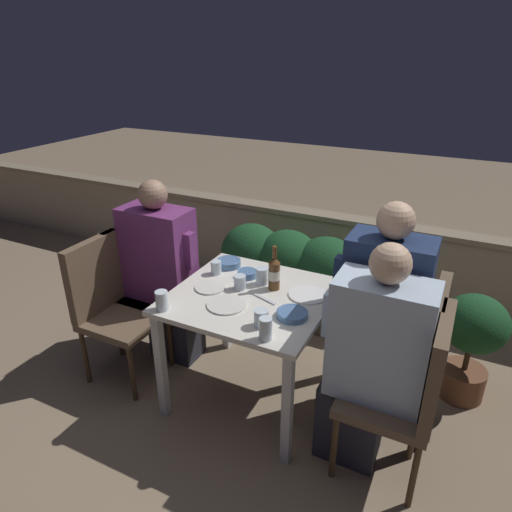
{
  "coord_description": "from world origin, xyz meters",
  "views": [
    {
      "loc": [
        1.05,
        -2.07,
        2.05
      ],
      "look_at": [
        0.0,
        0.06,
        0.96
      ],
      "focal_mm": 32.0,
      "sensor_mm": 36.0,
      "label": 1
    }
  ],
  "objects_px": {
    "person_blue_shirt": "(370,361)",
    "potted_plant": "(472,337)",
    "chair_left_far": "(141,277)",
    "chair_right_near": "(412,385)",
    "beer_bottle": "(274,273)",
    "person_navy_jumper": "(377,321)",
    "chair_right_far": "(412,349)",
    "chair_left_near": "(109,298)",
    "person_purple_stripe": "(164,273)"
  },
  "relations": [
    {
      "from": "chair_left_near",
      "to": "chair_right_near",
      "type": "bearing_deg",
      "value": 0.17
    },
    {
      "from": "chair_left_near",
      "to": "person_purple_stripe",
      "type": "xyz_separation_m",
      "value": [
        0.2,
        0.33,
        0.08
      ]
    },
    {
      "from": "chair_right_far",
      "to": "potted_plant",
      "type": "bearing_deg",
      "value": 57.86
    },
    {
      "from": "chair_left_far",
      "to": "person_navy_jumper",
      "type": "bearing_deg",
      "value": -0.91
    },
    {
      "from": "beer_bottle",
      "to": "person_navy_jumper",
      "type": "bearing_deg",
      "value": 0.3
    },
    {
      "from": "chair_right_far",
      "to": "chair_left_far",
      "type": "bearing_deg",
      "value": 179.19
    },
    {
      "from": "person_blue_shirt",
      "to": "potted_plant",
      "type": "height_order",
      "value": "person_blue_shirt"
    },
    {
      "from": "chair_left_near",
      "to": "person_blue_shirt",
      "type": "bearing_deg",
      "value": 0.19
    },
    {
      "from": "person_purple_stripe",
      "to": "chair_left_near",
      "type": "bearing_deg",
      "value": -120.83
    },
    {
      "from": "chair_left_near",
      "to": "person_navy_jumper",
      "type": "xyz_separation_m",
      "value": [
        1.65,
        0.3,
        0.13
      ]
    },
    {
      "from": "chair_left_far",
      "to": "chair_right_near",
      "type": "height_order",
      "value": "same"
    },
    {
      "from": "chair_left_near",
      "to": "person_purple_stripe",
      "type": "distance_m",
      "value": 0.39
    },
    {
      "from": "chair_right_near",
      "to": "chair_right_far",
      "type": "height_order",
      "value": "same"
    },
    {
      "from": "chair_left_near",
      "to": "potted_plant",
      "type": "distance_m",
      "value": 2.29
    },
    {
      "from": "person_navy_jumper",
      "to": "beer_bottle",
      "type": "relative_size",
      "value": 4.99
    },
    {
      "from": "chair_left_far",
      "to": "beer_bottle",
      "type": "bearing_deg",
      "value": -1.63
    },
    {
      "from": "person_purple_stripe",
      "to": "person_blue_shirt",
      "type": "xyz_separation_m",
      "value": [
        1.5,
        -0.33,
        -0.01
      ]
    },
    {
      "from": "chair_left_far",
      "to": "person_blue_shirt",
      "type": "distance_m",
      "value": 1.74
    },
    {
      "from": "chair_left_far",
      "to": "chair_right_far",
      "type": "relative_size",
      "value": 1.0
    },
    {
      "from": "chair_right_near",
      "to": "chair_right_far",
      "type": "relative_size",
      "value": 1.0
    },
    {
      "from": "person_purple_stripe",
      "to": "chair_left_far",
      "type": "bearing_deg",
      "value": -180.0
    },
    {
      "from": "chair_right_near",
      "to": "beer_bottle",
      "type": "relative_size",
      "value": 3.48
    },
    {
      "from": "chair_right_near",
      "to": "person_navy_jumper",
      "type": "relative_size",
      "value": 0.7
    },
    {
      "from": "person_navy_jumper",
      "to": "potted_plant",
      "type": "distance_m",
      "value": 0.73
    },
    {
      "from": "person_navy_jumper",
      "to": "chair_right_far",
      "type": "bearing_deg",
      "value": -0.0
    },
    {
      "from": "chair_left_far",
      "to": "chair_right_near",
      "type": "relative_size",
      "value": 1.0
    },
    {
      "from": "person_blue_shirt",
      "to": "person_navy_jumper",
      "type": "distance_m",
      "value": 0.31
    },
    {
      "from": "potted_plant",
      "to": "person_blue_shirt",
      "type": "bearing_deg",
      "value": -120.86
    },
    {
      "from": "chair_left_near",
      "to": "chair_left_far",
      "type": "relative_size",
      "value": 1.0
    },
    {
      "from": "chair_right_near",
      "to": "potted_plant",
      "type": "height_order",
      "value": "chair_right_near"
    },
    {
      "from": "chair_right_near",
      "to": "person_navy_jumper",
      "type": "bearing_deg",
      "value": 129.88
    },
    {
      "from": "person_navy_jumper",
      "to": "potted_plant",
      "type": "xyz_separation_m",
      "value": [
        0.5,
        0.47,
        -0.25
      ]
    },
    {
      "from": "chair_right_near",
      "to": "person_blue_shirt",
      "type": "relative_size",
      "value": 0.75
    },
    {
      "from": "chair_left_far",
      "to": "beer_bottle",
      "type": "height_order",
      "value": "beer_bottle"
    },
    {
      "from": "chair_right_near",
      "to": "chair_right_far",
      "type": "distance_m",
      "value": 0.3
    },
    {
      "from": "chair_left_far",
      "to": "chair_right_near",
      "type": "xyz_separation_m",
      "value": [
        1.91,
        -0.33,
        0.0
      ]
    },
    {
      "from": "chair_left_far",
      "to": "person_navy_jumper",
      "type": "distance_m",
      "value": 1.67
    },
    {
      "from": "chair_left_near",
      "to": "chair_right_near",
      "type": "height_order",
      "value": "same"
    },
    {
      "from": "person_purple_stripe",
      "to": "person_blue_shirt",
      "type": "bearing_deg",
      "value": -12.28
    },
    {
      "from": "chair_left_far",
      "to": "chair_right_near",
      "type": "bearing_deg",
      "value": -9.66
    },
    {
      "from": "person_blue_shirt",
      "to": "potted_plant",
      "type": "bearing_deg",
      "value": 59.14
    },
    {
      "from": "chair_left_far",
      "to": "person_purple_stripe",
      "type": "relative_size",
      "value": 0.74
    },
    {
      "from": "chair_left_far",
      "to": "chair_right_far",
      "type": "height_order",
      "value": "same"
    },
    {
      "from": "chair_left_near",
      "to": "person_navy_jumper",
      "type": "distance_m",
      "value": 1.68
    },
    {
      "from": "beer_bottle",
      "to": "chair_left_near",
      "type": "bearing_deg",
      "value": -163.76
    },
    {
      "from": "chair_right_far",
      "to": "potted_plant",
      "type": "height_order",
      "value": "chair_right_far"
    },
    {
      "from": "chair_left_near",
      "to": "chair_right_far",
      "type": "height_order",
      "value": "same"
    },
    {
      "from": "chair_right_near",
      "to": "beer_bottle",
      "type": "bearing_deg",
      "value": 161.16
    },
    {
      "from": "chair_right_far",
      "to": "beer_bottle",
      "type": "xyz_separation_m",
      "value": [
        -0.82,
        -0.0,
        0.28
      ]
    },
    {
      "from": "chair_right_near",
      "to": "potted_plant",
      "type": "distance_m",
      "value": 0.82
    }
  ]
}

